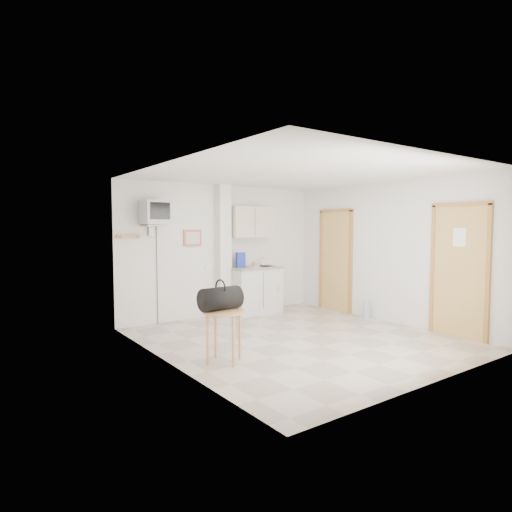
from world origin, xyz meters
TOP-DOWN VIEW (x-y plane):
  - ground at (0.00, 0.00)m, footprint 4.50×4.50m
  - room_envelope at (0.24, 0.09)m, footprint 4.24×4.54m
  - kitchenette at (0.57, 2.00)m, footprint 1.03×0.58m
  - crt_television at (-1.45, 2.02)m, footprint 0.44×0.45m
  - round_table at (-1.51, -0.30)m, footprint 0.54×0.54m
  - duffel_bag at (-1.55, -0.27)m, footprint 0.54×0.33m
  - water_bottle at (1.98, 0.35)m, footprint 0.11×0.11m

SIDE VIEW (x-z plane):
  - ground at x=0.00m, z-range 0.00..0.00m
  - water_bottle at x=1.98m, z-range -0.02..0.32m
  - round_table at x=-1.51m, z-range 0.23..0.89m
  - kitchenette at x=0.57m, z-range -0.25..1.85m
  - duffel_bag at x=-1.55m, z-range 0.62..1.01m
  - room_envelope at x=0.24m, z-range 0.26..2.81m
  - crt_television at x=-1.45m, z-range 0.86..3.01m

